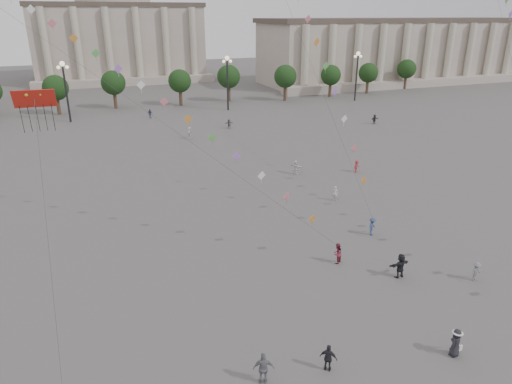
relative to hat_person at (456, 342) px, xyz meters
name	(u,v)px	position (x,y,z in m)	size (l,w,h in m)	color
ground	(353,345)	(-4.92, 2.86, -0.91)	(360.00, 360.00, 0.00)	#4E4C49
hall_east	(401,51)	(70.08, 96.76, 7.52)	(84.00, 26.22, 17.20)	#A09586
hall_central	(116,29)	(-4.92, 132.08, 13.33)	(48.30, 34.30, 35.50)	#A09586
tree_row	(145,82)	(-4.92, 80.86, 4.49)	(137.12, 5.12, 8.00)	#3A2B1D
lamp_post_mid_west	(65,80)	(-19.92, 72.86, 6.45)	(2.00, 0.90, 10.65)	#262628
lamp_post_mid_east	(227,73)	(10.08, 72.86, 6.45)	(2.00, 0.90, 10.65)	#262628
lamp_post_far_east	(357,67)	(40.08, 72.86, 6.45)	(2.00, 0.90, 10.65)	#262628
person_crowd_0	(150,114)	(-5.95, 70.86, -0.05)	(1.00, 0.42, 1.70)	navy
person_crowd_3	(400,266)	(2.37, 8.02, 0.04)	(1.76, 0.56, 1.90)	black
person_crowd_4	(190,133)	(-2.62, 53.13, 0.04)	(1.75, 0.56, 1.89)	silver
person_crowd_6	(476,272)	(7.22, 5.60, -0.16)	(0.97, 0.56, 1.50)	slate
person_crowd_7	(296,167)	(5.46, 31.92, -0.05)	(1.59, 0.51, 1.72)	silver
person_crowd_8	(357,166)	(12.76, 29.88, -0.15)	(0.98, 0.56, 1.52)	#9D2B32
person_crowd_9	(375,119)	(30.40, 51.45, -0.06)	(1.56, 0.50, 1.69)	black
person_crowd_12	(229,124)	(5.32, 57.62, -0.10)	(1.50, 0.48, 1.62)	slate
person_crowd_13	(335,193)	(5.57, 22.82, -0.11)	(0.58, 0.38, 1.59)	#BBBCB7
tourist_1	(328,358)	(-7.33, 1.58, -0.08)	(0.97, 0.40, 1.65)	#232227
tourist_3	(264,368)	(-10.95, 2.02, 0.05)	(1.12, 0.47, 1.91)	slate
kite_flyer_0	(337,253)	(-0.90, 11.48, -0.06)	(0.82, 0.64, 1.69)	maroon
kite_flyer_1	(372,227)	(4.47, 14.59, -0.07)	(1.08, 0.62, 1.66)	navy
hat_person	(456,342)	(0.00, 0.00, 0.00)	(0.99, 0.83, 1.74)	black
dragon_kite	(37,114)	(-20.39, 12.28, 12.18)	(2.23, 8.81, 20.93)	#AB1C12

